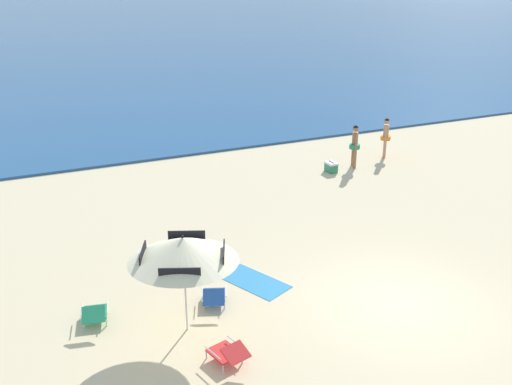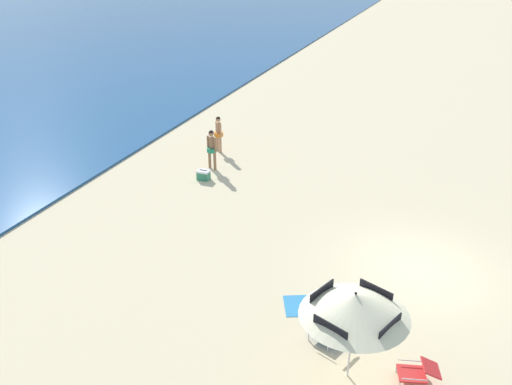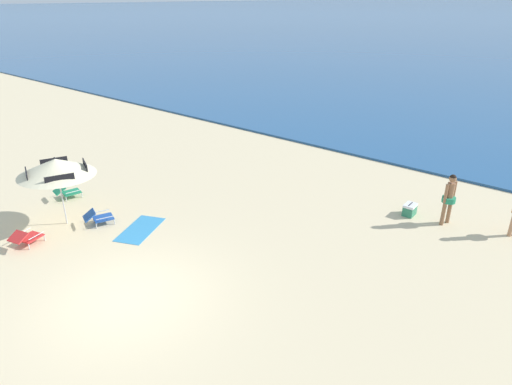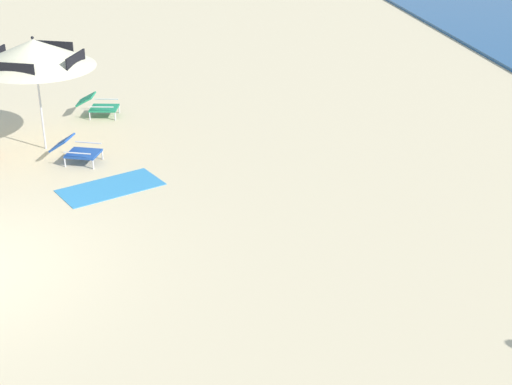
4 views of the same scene
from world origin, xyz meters
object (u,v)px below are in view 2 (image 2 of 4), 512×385
(lounge_chair_facing_sea, at_px, (329,334))
(lounge_chair_beside_umbrella, at_px, (418,372))
(person_standing_beside, at_px, (219,132))
(beach_umbrella_striped_main, at_px, (355,305))
(beach_towel, at_px, (318,305))
(person_standing_near_shore, at_px, (212,147))
(cooler_box, at_px, (203,175))

(lounge_chair_facing_sea, bearing_deg, lounge_chair_beside_umbrella, -102.82)
(lounge_chair_beside_umbrella, xyz_separation_m, person_standing_beside, (11.06, 9.90, 0.69))
(beach_umbrella_striped_main, relative_size, beach_towel, 1.80)
(beach_umbrella_striped_main, height_order, lounge_chair_facing_sea, beach_umbrella_striped_main)
(beach_umbrella_striped_main, bearing_deg, lounge_chair_beside_umbrella, -75.15)
(lounge_chair_beside_umbrella, bearing_deg, beach_towel, 56.71)
(beach_umbrella_striped_main, relative_size, person_standing_beside, 1.93)
(person_standing_near_shore, bearing_deg, lounge_chair_beside_umbrella, -134.39)
(person_standing_near_shore, relative_size, cooler_box, 3.44)
(beach_umbrella_striped_main, xyz_separation_m, lounge_chair_facing_sea, (0.87, 0.64, -1.71))
(person_standing_beside, relative_size, cooler_box, 3.34)
(lounge_chair_facing_sea, bearing_deg, person_standing_near_shore, 39.83)
(lounge_chair_beside_umbrella, relative_size, lounge_chair_facing_sea, 0.97)
(person_standing_beside, xyz_separation_m, beach_towel, (-9.26, -7.17, -0.96))
(lounge_chair_beside_umbrella, bearing_deg, beach_umbrella_striped_main, 104.85)
(lounge_chair_beside_umbrella, xyz_separation_m, cooler_box, (8.01, 9.20, -0.07))
(person_standing_near_shore, height_order, beach_towel, person_standing_near_shore)
(beach_umbrella_striped_main, distance_m, cooler_box, 11.55)
(lounge_chair_beside_umbrella, relative_size, person_standing_near_shore, 0.57)
(cooler_box, bearing_deg, beach_umbrella_striped_main, -137.38)
(beach_umbrella_striped_main, height_order, person_standing_near_shore, beach_umbrella_striped_main)
(beach_umbrella_striped_main, xyz_separation_m, beach_towel, (2.19, 1.27, -1.97))
(person_standing_near_shore, distance_m, beach_towel, 9.92)
(beach_umbrella_striped_main, bearing_deg, person_standing_beside, 36.38)
(beach_umbrella_striped_main, bearing_deg, cooler_box, 42.62)
(person_standing_near_shore, relative_size, person_standing_beside, 1.03)
(beach_umbrella_striped_main, distance_m, beach_towel, 3.20)
(cooler_box, height_order, beach_towel, cooler_box)
(lounge_chair_beside_umbrella, height_order, lounge_chair_facing_sea, lounge_chair_facing_sea)
(beach_umbrella_striped_main, distance_m, lounge_chair_facing_sea, 2.02)
(beach_towel, bearing_deg, lounge_chair_facing_sea, -154.69)
(lounge_chair_facing_sea, height_order, person_standing_beside, person_standing_beside)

